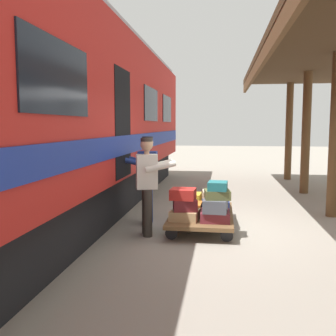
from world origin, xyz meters
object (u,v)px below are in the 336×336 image
Objects in this scene: suitcase_maroon_trunk at (185,205)px; porter_by_door at (148,183)px; porter_in_overalls at (147,177)px; suitcase_burgundy_valise at (215,216)px; suitcase_teal_softside at (218,186)px; suitcase_red_plastic at (183,194)px; train_car at (46,118)px; suitcase_cream_canvas at (214,195)px; suitcase_orange_carryall at (188,207)px; suitcase_navy_fabric at (216,206)px; suitcase_slate_roller at (216,205)px; suitcase_olive_duffel at (217,194)px; suitcase_yellow_case at (191,200)px; luggage_cart at (202,215)px; suitcase_brown_leather at (216,201)px; suitcase_tan_vintage at (185,215)px.

suitcase_maroon_trunk is 0.24× the size of porter_by_door.
suitcase_maroon_trunk is 0.24× the size of porter_in_overalls.
suitcase_maroon_trunk reaches higher than suitcase_burgundy_valise.
suitcase_teal_softside reaches higher than suitcase_red_plastic.
train_car is 3.51m from suitcase_cream_canvas.
suitcase_navy_fabric is at bearing 180.00° from suitcase_orange_carryall.
porter_in_overalls is (1.35, -0.77, 0.36)m from suitcase_slate_roller.
suitcase_navy_fabric is 0.71m from suitcase_olive_duffel.
suitcase_orange_carryall is at bearing 90.00° from suitcase_yellow_case.
porter_by_door is at bearing 0.45° from suitcase_slate_roller.
suitcase_navy_fabric is 0.21m from suitcase_cream_canvas.
luggage_cart is at bearing 113.39° from suitcase_yellow_case.
suitcase_teal_softside reaches higher than suitcase_cream_canvas.
suitcase_burgundy_valise is at bearing 90.00° from suitcase_navy_fabric.
porter_in_overalls is (-1.88, -0.30, -1.14)m from train_car.
train_car reaches higher than suitcase_yellow_case.
porter_in_overalls reaches higher than suitcase_teal_softside.
suitcase_brown_leather is 1.31m from suitcase_tan_vintage.
luggage_cart is 0.86m from suitcase_olive_duffel.
suitcase_olive_duffel is 1.13× the size of suitcase_teal_softside.
suitcase_red_plastic reaches higher than suitcase_slate_roller.
suitcase_slate_roller is at bearing 103.56° from suitcase_burgundy_valise.
suitcase_cream_canvas is (0.03, -0.63, 0.25)m from suitcase_burgundy_valise.
porter_by_door is at bearing 31.05° from suitcase_cream_canvas.
suitcase_navy_fabric is 0.80m from suitcase_maroon_trunk.
suitcase_maroon_trunk reaches higher than suitcase_orange_carryall.
suitcase_slate_roller is 1.60m from porter_in_overalls.
porter_in_overalls is (1.34, -0.74, 0.56)m from suitcase_burgundy_valise.
suitcase_maroon_trunk is at bearing 52.19° from suitcase_cream_canvas.
suitcase_olive_duffel reaches higher than suitcase_orange_carryall.
luggage_cart is 4.78× the size of suitcase_cream_canvas.
suitcase_orange_carryall is (0.52, -0.60, 0.00)m from suitcase_burgundy_valise.
suitcase_orange_carryall reaches higher than suitcase_burgundy_valise.
suitcase_maroon_trunk is 1.08× the size of suitcase_teal_softside.
suitcase_yellow_case is (0.52, -1.20, 0.04)m from suitcase_burgundy_valise.
suitcase_brown_leather is at bearing -88.42° from suitcase_olive_duffel.
suitcase_brown_leather is 1.06× the size of suitcase_navy_fabric.
suitcase_orange_carryall is at bearing -49.03° from suitcase_teal_softside.
suitcase_red_plastic reaches higher than suitcase_navy_fabric.
suitcase_cream_canvas reaches higher than suitcase_brown_leather.
luggage_cart is 3.70× the size of suitcase_navy_fabric.
suitcase_navy_fabric is (-0.00, 0.60, 0.01)m from suitcase_brown_leather.
suitcase_red_plastic reaches higher than luggage_cart.
suitcase_yellow_case is 1.49m from porter_by_door.
suitcase_burgundy_valise is at bearing -76.44° from suitcase_slate_roller.
suitcase_tan_vintage is at bearing -4.15° from suitcase_slate_roller.
suitcase_maroon_trunk is (0.53, -0.04, -0.01)m from suitcase_slate_roller.
suitcase_brown_leather is 0.60m from suitcase_cream_canvas.
suitcase_tan_vintage is at bearing 122.74° from suitcase_maroon_trunk.
suitcase_burgundy_valise is 0.52m from suitcase_tan_vintage.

